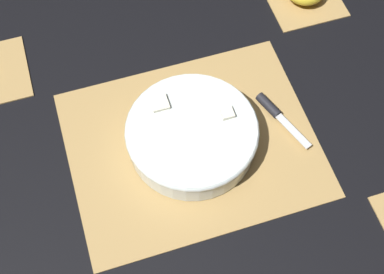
% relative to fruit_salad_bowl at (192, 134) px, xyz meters
% --- Properties ---
extents(ground_plane, '(6.00, 6.00, 0.00)m').
position_rel_fruit_salad_bowl_xyz_m(ground_plane, '(0.00, -0.00, -0.04)').
color(ground_plane, black).
extents(bamboo_mat_center, '(0.45, 0.37, 0.01)m').
position_rel_fruit_salad_bowl_xyz_m(bamboo_mat_center, '(0.00, -0.00, -0.04)').
color(bamboo_mat_center, '#A8844C').
rests_on(bamboo_mat_center, ground_plane).
extents(fruit_salad_bowl, '(0.24, 0.24, 0.06)m').
position_rel_fruit_salad_bowl_xyz_m(fruit_salad_bowl, '(0.00, 0.00, 0.00)').
color(fruit_salad_bowl, silver).
rests_on(fruit_salad_bowl, bamboo_mat_center).
extents(paring_knife, '(0.06, 0.14, 0.02)m').
position_rel_fruit_salad_bowl_xyz_m(paring_knife, '(0.16, 0.02, -0.02)').
color(paring_knife, silver).
rests_on(paring_knife, bamboo_mat_center).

